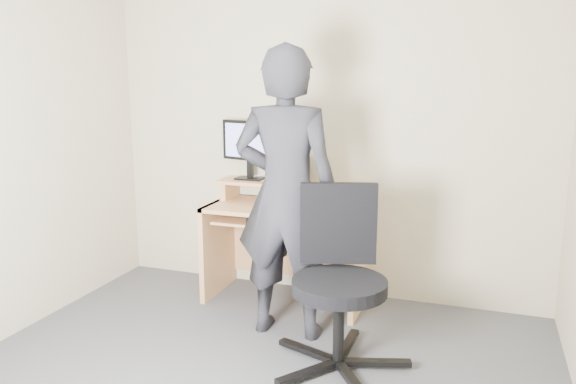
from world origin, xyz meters
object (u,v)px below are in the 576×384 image
Objects in this scene: person at (286,194)px; office_chair at (339,272)px; desk at (290,230)px; monitor at (249,144)px.

office_chair is at bearing 142.87° from person.
office_chair is at bearing -55.47° from desk.
monitor is 0.25× the size of person.
person is at bearing 128.50° from office_chair.
monitor is 0.90m from person.
person is at bearing -73.17° from desk.
desk is at bearing 2.11° from monitor.
office_chair is 0.55× the size of person.
desk is 1.10m from office_chair.
person is at bearing -37.72° from monitor.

